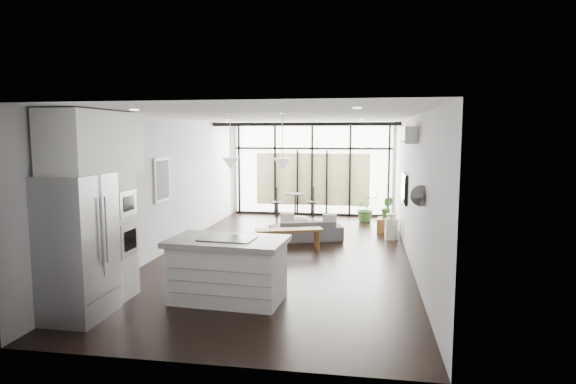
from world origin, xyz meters
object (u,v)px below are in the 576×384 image
(milk_can, at_px, (392,226))
(island, at_px, (228,270))
(tv, at_px, (404,188))
(fridge, at_px, (77,247))
(sofa, at_px, (306,226))
(console_bench, at_px, (289,239))
(pouf, at_px, (298,226))

(milk_can, bearing_deg, island, -118.96)
(island, bearing_deg, tv, 58.85)
(island, bearing_deg, fridge, -147.87)
(sofa, height_order, console_bench, sofa)
(fridge, height_order, milk_can, fridge)
(pouf, distance_m, tv, 2.86)
(console_bench, height_order, tv, tv)
(pouf, height_order, milk_can, milk_can)
(island, height_order, milk_can, island)
(pouf, bearing_deg, milk_can, -4.77)
(fridge, bearing_deg, tv, 46.92)
(fridge, height_order, pouf, fridge)
(island, distance_m, console_bench, 3.30)
(pouf, bearing_deg, island, -93.98)
(island, xyz_separation_m, console_bench, (0.39, 3.27, -0.24))
(sofa, relative_size, pouf, 3.13)
(fridge, bearing_deg, island, 27.99)
(pouf, height_order, tv, tv)
(fridge, height_order, tv, fridge)
(milk_can, height_order, tv, tv)
(console_bench, bearing_deg, fridge, -135.69)
(console_bench, distance_m, pouf, 1.65)
(sofa, height_order, tv, tv)
(pouf, bearing_deg, tv, -20.43)
(pouf, bearing_deg, console_bench, -88.17)
(island, bearing_deg, console_bench, 87.26)
(console_bench, bearing_deg, milk_can, 15.10)
(console_bench, bearing_deg, pouf, 73.61)
(console_bench, xyz_separation_m, milk_can, (2.22, 1.46, 0.08))
(sofa, bearing_deg, pouf, -83.36)
(island, distance_m, fridge, 2.10)
(tv, bearing_deg, island, -125.30)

